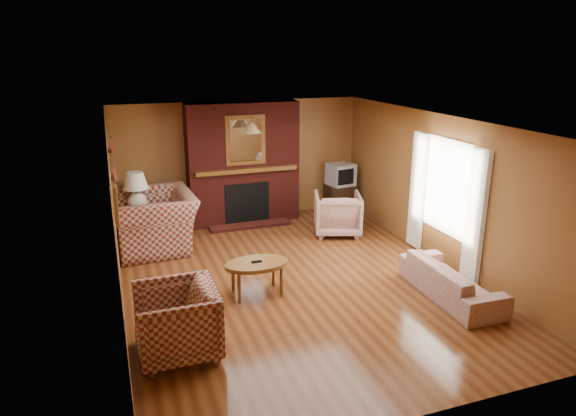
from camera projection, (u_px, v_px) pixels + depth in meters
name	position (u px, v px, depth m)	size (l,w,h in m)	color
floor	(295.00, 280.00, 7.83)	(6.50, 6.50, 0.00)	#4C2510
ceiling	(296.00, 122.00, 7.11)	(6.50, 6.50, 0.00)	white
wall_back	(240.00, 161.00, 10.40)	(6.50, 6.50, 0.00)	brown
wall_front	(422.00, 306.00, 4.54)	(6.50, 6.50, 0.00)	brown
wall_left	(115.00, 224.00, 6.68)	(6.50, 6.50, 0.00)	brown
wall_right	(441.00, 190.00, 8.26)	(6.50, 6.50, 0.00)	brown
fireplace	(243.00, 164.00, 10.16)	(2.20, 0.82, 2.40)	#4E1611
window_right	(445.00, 198.00, 8.09)	(0.10, 1.85, 2.00)	beige
bookshelf	(113.00, 160.00, 8.27)	(0.09, 0.55, 0.71)	brown
botanical_print	(116.00, 204.00, 6.31)	(0.05, 0.40, 0.50)	brown
pendant_light	(252.00, 128.00, 9.30)	(0.36, 0.36, 0.48)	black
plaid_loveseat	(155.00, 220.00, 8.99)	(1.53, 1.33, 0.99)	maroon
plaid_armchair	(177.00, 321.00, 5.82)	(0.89, 0.92, 0.84)	maroon
floral_sofa	(451.00, 280.00, 7.24)	(1.74, 0.68, 0.51)	#C0B595
floral_armchair	(337.00, 214.00, 9.68)	(0.85, 0.87, 0.79)	#C0B595
coffee_table	(257.00, 266.00, 7.26)	(0.92, 0.57, 0.52)	brown
side_table	(139.00, 226.00, 9.28)	(0.45, 0.45, 0.60)	brown
table_lamp	(136.00, 190.00, 9.07)	(0.43, 0.43, 0.71)	silver
tv_stand	(340.00, 199.00, 10.91)	(0.58, 0.52, 0.63)	black
crt_tv	(341.00, 174.00, 10.74)	(0.56, 0.56, 0.45)	#9EA0A5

